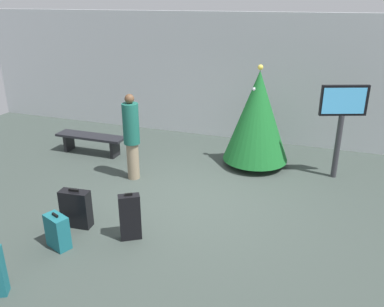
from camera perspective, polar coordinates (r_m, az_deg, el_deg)
The scene contains 9 objects.
ground_plane at distance 7.68m, azimuth 0.31°, elevation -6.62°, with size 16.00×16.00×0.00m, color #38423D.
back_wall at distance 10.67m, azimuth 7.28°, elevation 10.78°, with size 16.00×0.20×3.31m, color #B7BCC1.
holiday_tree at distance 8.94m, azimuth 9.44°, elevation 5.35°, with size 1.48×1.48×2.32m.
flight_info_kiosk at distance 8.68m, azimuth 20.91°, elevation 5.44°, with size 0.93×0.42×2.01m.
waiting_bench at distance 10.07m, azimuth -14.42°, elevation 1.99°, with size 1.77×0.44×0.48m.
traveller_0 at distance 8.28m, azimuth -8.74°, elevation 2.65°, with size 0.40×0.40×1.85m.
suitcase_0 at distance 6.42m, azimuth -8.95°, elevation -9.07°, with size 0.37×0.32×0.81m.
suitcase_2 at distance 6.54m, azimuth -18.89°, elevation -10.63°, with size 0.45×0.35×0.58m.
suitcase_3 at distance 6.98m, azimuth -16.44°, elevation -7.66°, with size 0.52×0.26×0.69m.
Camera 1 is at (2.22, -6.39, 3.64)m, focal length 36.86 mm.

